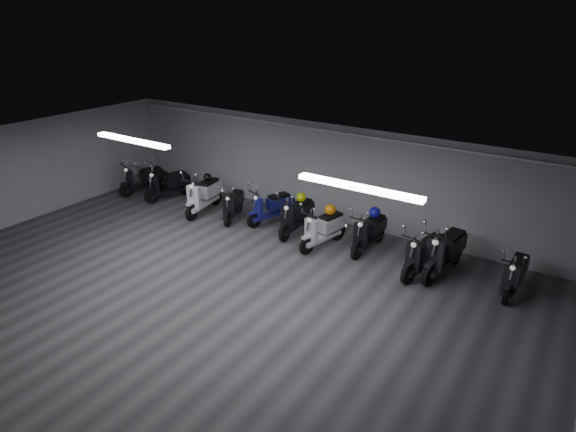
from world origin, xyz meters
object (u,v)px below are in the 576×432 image
Objects in this scene: bicycle at (139,169)px; helmet_1 at (301,197)px; scooter_5 at (296,210)px; helmet_2 at (330,210)px; scooter_6 at (323,223)px; scooter_8 at (426,248)px; scooter_7 at (369,227)px; helmet_0 at (207,177)px; scooter_3 at (233,200)px; scooter_9 at (446,245)px; scooter_1 at (168,179)px; helmet_3 at (375,213)px; scooter_2 at (203,189)px; scooter_10 at (516,268)px; scooter_0 at (143,174)px; scooter_4 at (271,202)px.

helmet_1 is (6.49, 0.08, 0.31)m from bicycle.
scooter_5 reaches higher than helmet_2.
scooter_8 is (2.63, 0.05, 0.03)m from scooter_6.
scooter_7 is 5.24m from helmet_0.
scooter_3 is 4.12m from scooter_7.
bicycle reaches higher than scooter_3.
scooter_9 reaches higher than helmet_2.
scooter_3 is at bearing -167.30° from helmet_1.
scooter_3 is at bearing -172.40° from scooter_7.
scooter_1 is at bearing -175.13° from scooter_7.
helmet_2 is at bearing -74.20° from bicycle.
helmet_0 is 5.25m from helmet_3.
scooter_3 is at bearing -171.94° from helmet_3.
scooter_1 is 2.76m from scooter_3.
scooter_7 is (5.18, 0.42, -0.07)m from scooter_2.
scooter_2 reaches higher than helmet_1.
scooter_10 is at bearing 1.08° from scooter_7.
scooter_7 reaches higher than helmet_2.
bicycle is at bearing -177.36° from scooter_7.
bicycle is (-3.39, 0.46, -0.08)m from scooter_2.
scooter_5 is 6.13× the size of helmet_3.
scooter_5 is 5.51m from scooter_10.
scooter_6 reaches higher than bicycle.
scooter_6 is at bearing -146.80° from helmet_3.
scooter_7 is 2.11m from helmet_1.
scooter_1 is at bearing -81.44° from bicycle.
helmet_3 is (4.12, 0.58, 0.37)m from scooter_3.
scooter_0 is 5.87m from helmet_1.
scooter_0 reaches higher than scooter_3.
scooter_9 is at bearing 18.73° from scooter_6.
scooter_4 is 0.99m from scooter_5.
helmet_3 is (0.01, 0.24, 0.30)m from scooter_7.
scooter_1 is at bearing -169.38° from scooter_6.
helmet_2 is (1.08, -0.33, 0.00)m from helmet_1.
scooter_1 is at bearing -156.54° from scooter_4.
scooter_2 is at bearing -177.21° from helmet_2.
scooter_10 is at bearing -72.97° from bicycle.
scooter_6 is at bearing -19.51° from scooter_5.
scooter_6 is (1.01, -0.32, -0.01)m from scooter_5.
scooter_4 is 0.98× the size of scooter_6.
scooter_2 is at bearing -170.16° from helmet_1.
scooter_8 is at bearing -6.00° from scooter_5.
scooter_4 is at bearing -173.43° from scooter_9.
scooter_7 is at bearing 12.17° from helmet_2.
scooter_7 is at bearing 23.30° from scooter_0.
helmet_1 is at bearing -176.53° from helmet_3.
scooter_9 is at bearing -3.73° from helmet_1.
helmet_0 is (-8.66, -0.04, 0.43)m from scooter_10.
scooter_4 is 0.86× the size of bicycle.
scooter_1 is 0.97× the size of scooter_8.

